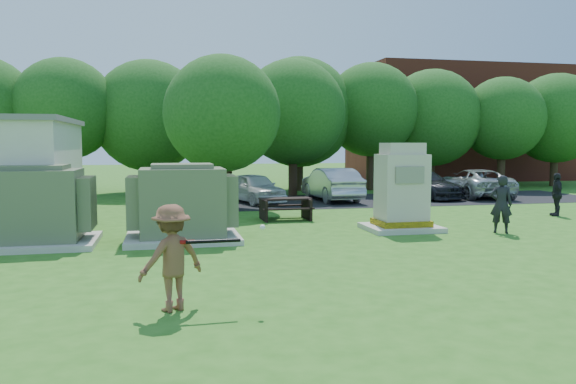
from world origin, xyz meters
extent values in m
plane|color=#2D6619|center=(0.00, 0.00, 0.00)|extent=(120.00, 120.00, 0.00)
cube|color=maroon|center=(18.00, 27.00, 4.00)|extent=(15.00, 8.00, 8.00)
cube|color=#232326|center=(7.00, 13.50, 0.01)|extent=(20.00, 6.00, 0.01)
cube|color=beige|center=(-6.50, 4.50, 0.07)|extent=(3.00, 2.40, 0.15)
cube|color=#5A6448|center=(-6.50, 4.50, 1.05)|extent=(2.20, 1.80, 1.80)
cube|color=#5A6448|center=(-6.50, 4.50, 2.01)|extent=(1.60, 1.30, 0.12)
cube|color=#5A6448|center=(-5.23, 4.50, 1.07)|extent=(0.32, 1.50, 1.35)
cube|color=beige|center=(-2.80, 4.50, 0.07)|extent=(3.00, 2.40, 0.15)
cube|color=#5C6647|center=(-2.80, 4.50, 1.05)|extent=(2.20, 1.80, 1.80)
cube|color=#5C6647|center=(-2.80, 4.50, 2.01)|extent=(1.60, 1.30, 0.12)
cube|color=#5C6647|center=(-4.07, 4.50, 1.07)|extent=(0.32, 1.50, 1.35)
cube|color=#5C6647|center=(-1.53, 4.50, 1.07)|extent=(0.32, 1.50, 1.35)
cube|color=beige|center=(3.69, 4.88, 0.07)|extent=(2.16, 1.77, 0.15)
cube|color=yellow|center=(3.69, 4.88, 0.24)|extent=(1.52, 1.23, 0.18)
cube|color=beige|center=(3.69, 4.88, 1.30)|extent=(1.37, 1.08, 1.96)
cube|color=beige|center=(3.69, 4.88, 2.46)|extent=(1.13, 0.88, 0.34)
cube|color=gray|center=(3.69, 4.31, 1.70)|extent=(0.88, 0.04, 0.49)
cube|color=black|center=(0.76, 7.90, 0.72)|extent=(1.75, 0.68, 0.06)
cube|color=black|center=(0.76, 8.44, 0.43)|extent=(1.75, 0.24, 0.05)
cube|color=black|center=(0.76, 7.37, 0.43)|extent=(1.75, 0.24, 0.05)
cube|color=black|center=(0.00, 7.90, 0.36)|extent=(0.08, 1.31, 0.72)
cube|color=black|center=(1.52, 7.90, 0.36)|extent=(0.08, 1.31, 0.72)
imported|color=brown|center=(-3.17, -1.95, 0.84)|extent=(1.25, 1.05, 1.67)
imported|color=black|center=(6.30, 3.75, 0.85)|extent=(0.74, 0.66, 1.70)
imported|color=black|center=(10.51, 6.77, 0.78)|extent=(0.68, 0.99, 1.56)
imported|color=white|center=(0.62, 13.60, 0.65)|extent=(2.56, 4.11, 1.31)
imported|color=#BBBABF|center=(4.20, 13.80, 0.74)|extent=(1.79, 4.59, 1.49)
imported|color=black|center=(8.75, 13.91, 0.66)|extent=(2.97, 4.90, 1.33)
imported|color=#ADADB2|center=(11.51, 13.87, 0.68)|extent=(2.86, 5.13, 1.36)
cylinder|color=black|center=(-2.53, -2.09, 1.10)|extent=(0.85, 0.08, 0.06)
cylinder|color=maroon|center=(-2.93, -2.08, 1.10)|extent=(0.22, 0.07, 0.06)
sphere|color=white|center=(-1.75, -2.04, 1.28)|extent=(0.09, 0.09, 0.09)
cylinder|color=#47301E|center=(-8.00, 18.80, 1.40)|extent=(0.44, 0.44, 2.80)
sphere|color=#235B1C|center=(-8.00, 18.80, 4.30)|extent=(5.00, 5.00, 5.00)
cylinder|color=#47301E|center=(-4.00, 19.60, 1.15)|extent=(0.44, 0.44, 2.30)
sphere|color=#235B1C|center=(-4.00, 19.60, 4.04)|extent=(5.80, 5.80, 5.80)
cylinder|color=#47301E|center=(0.00, 18.70, 1.35)|extent=(0.44, 0.44, 2.70)
sphere|color=#235B1C|center=(0.00, 18.70, 4.32)|extent=(5.40, 5.40, 5.40)
cylinder|color=#47301E|center=(4.00, 19.30, 1.25)|extent=(0.44, 0.44, 2.50)
sphere|color=#235B1C|center=(4.00, 19.30, 4.30)|extent=(6.00, 6.00, 6.00)
cylinder|color=#47301E|center=(8.00, 18.90, 1.45)|extent=(0.44, 0.44, 2.90)
sphere|color=#235B1C|center=(8.00, 18.90, 4.46)|extent=(5.20, 5.20, 5.20)
cylinder|color=#47301E|center=(12.00, 19.50, 1.20)|extent=(0.44, 0.44, 2.40)
sphere|color=#235B1C|center=(12.00, 19.50, 4.08)|extent=(5.60, 5.60, 5.60)
cylinder|color=#47301E|center=(16.00, 18.60, 1.30)|extent=(0.44, 0.44, 2.60)
sphere|color=#235B1C|center=(16.00, 18.60, 4.04)|extent=(4.80, 4.80, 4.80)
cylinder|color=#47301E|center=(20.00, 19.20, 1.25)|extent=(0.44, 0.44, 2.50)
sphere|color=#235B1C|center=(20.00, 19.20, 4.12)|extent=(5.40, 5.40, 5.40)
cylinder|color=#47301E|center=(-1.00, 11.50, 1.20)|extent=(0.44, 0.44, 2.40)
sphere|color=#235B1C|center=(-1.00, 11.50, 3.78)|extent=(4.60, 4.60, 4.60)
cylinder|color=#47301E|center=(3.00, 16.50, 1.30)|extent=(0.44, 0.44, 2.60)
sphere|color=#235B1C|center=(3.00, 16.50, 4.16)|extent=(5.20, 5.20, 5.20)
camera|label=1|loc=(-3.25, -10.76, 2.62)|focal=35.00mm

